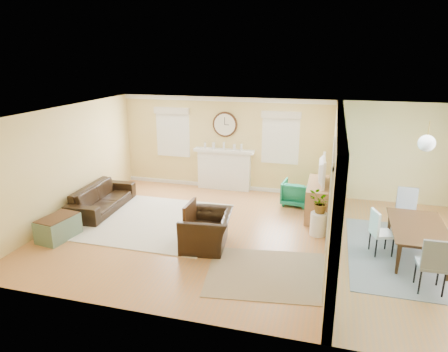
{
  "coord_description": "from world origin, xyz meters",
  "views": [
    {
      "loc": [
        1.36,
        -7.61,
        3.71
      ],
      "look_at": [
        -0.8,
        0.3,
        1.2
      ],
      "focal_mm": 32.0,
      "sensor_mm": 36.0,
      "label": 1
    }
  ],
  "objects_px": {
    "sofa": "(102,198)",
    "green_chair": "(296,193)",
    "credenza": "(318,199)",
    "eames_chair": "(207,230)",
    "dining_table": "(418,242)"
  },
  "relations": [
    {
      "from": "green_chair",
      "to": "credenza",
      "type": "distance_m",
      "value": 0.81
    },
    {
      "from": "sofa",
      "to": "dining_table",
      "type": "bearing_deg",
      "value": -97.4
    },
    {
      "from": "eames_chair",
      "to": "dining_table",
      "type": "xyz_separation_m",
      "value": [
        3.99,
        0.65,
        -0.04
      ]
    },
    {
      "from": "green_chair",
      "to": "dining_table",
      "type": "xyz_separation_m",
      "value": [
        2.51,
        -2.2,
        0.0
      ]
    },
    {
      "from": "eames_chair",
      "to": "credenza",
      "type": "bearing_deg",
      "value": 130.65
    },
    {
      "from": "eames_chair",
      "to": "dining_table",
      "type": "height_order",
      "value": "eames_chair"
    },
    {
      "from": "sofa",
      "to": "dining_table",
      "type": "height_order",
      "value": "dining_table"
    },
    {
      "from": "eames_chair",
      "to": "green_chair",
      "type": "height_order",
      "value": "eames_chair"
    },
    {
      "from": "sofa",
      "to": "green_chair",
      "type": "bearing_deg",
      "value": -73.19
    },
    {
      "from": "dining_table",
      "to": "sofa",
      "type": "bearing_deg",
      "value": 86.84
    },
    {
      "from": "credenza",
      "to": "green_chair",
      "type": "bearing_deg",
      "value": 134.48
    },
    {
      "from": "eames_chair",
      "to": "credenza",
      "type": "xyz_separation_m",
      "value": [
        2.05,
        2.28,
        0.05
      ]
    },
    {
      "from": "green_chair",
      "to": "dining_table",
      "type": "distance_m",
      "value": 3.34
    },
    {
      "from": "eames_chair",
      "to": "dining_table",
      "type": "bearing_deg",
      "value": 91.81
    },
    {
      "from": "credenza",
      "to": "eames_chair",
      "type": "bearing_deg",
      "value": -131.99
    }
  ]
}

